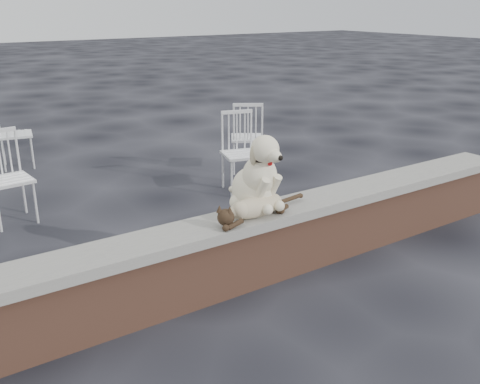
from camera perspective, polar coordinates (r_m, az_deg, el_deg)
ground at (r=4.38m, az=0.20°, el=-9.69°), size 60.00×60.00×0.00m
brick_wall at (r=4.26m, az=0.20°, el=-6.75°), size 6.00×0.30×0.50m
capstone at (r=4.14m, az=0.21°, el=-3.15°), size 6.20×0.40×0.08m
dog at (r=4.18m, az=1.41°, el=2.27°), size 0.47×0.58×0.64m
cat at (r=4.09m, az=1.67°, el=-1.45°), size 1.11×0.36×0.19m
chair_e at (r=7.88m, az=-22.74°, el=5.77°), size 0.66×0.66×0.94m
chair_b at (r=5.85m, az=-23.37°, el=1.32°), size 0.61×0.61×0.94m
chair_c at (r=7.10m, az=0.79°, el=5.92°), size 0.77×0.77×0.94m
chair_d at (r=6.30m, az=0.19°, el=4.17°), size 0.69×0.69×0.94m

